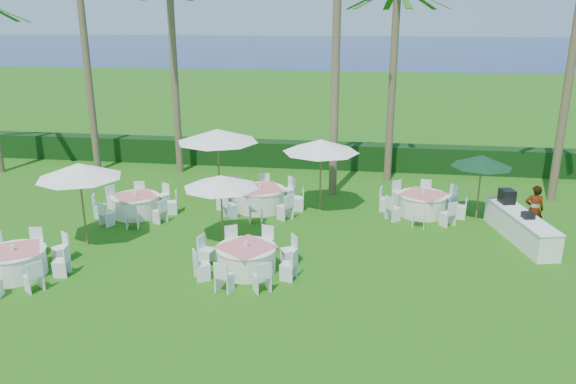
{
  "coord_description": "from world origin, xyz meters",
  "views": [
    {
      "loc": [
        4.16,
        -14.28,
        7.13
      ],
      "look_at": [
        1.55,
        3.8,
        1.3
      ],
      "focal_mm": 35.0,
      "sensor_mm": 36.0,
      "label": 1
    }
  ],
  "objects_px": {
    "umbrella_c": "(218,135)",
    "banquet_table_b": "(246,258)",
    "umbrella_b": "(221,181)",
    "staff_person": "(534,209)",
    "banquet_table_e": "(260,198)",
    "buffet_table": "(520,226)",
    "banquet_table_a": "(15,262)",
    "banquet_table_d": "(136,205)",
    "umbrella_a": "(79,171)",
    "banquet_table_f": "(422,204)",
    "umbrella_d": "(321,146)",
    "umbrella_green": "(482,161)"
  },
  "relations": [
    {
      "from": "banquet_table_b",
      "to": "umbrella_green",
      "type": "relative_size",
      "value": 1.27
    },
    {
      "from": "umbrella_b",
      "to": "umbrella_c",
      "type": "xyz_separation_m",
      "value": [
        -1.24,
        4.3,
        0.54
      ]
    },
    {
      "from": "umbrella_a",
      "to": "staff_person",
      "type": "xyz_separation_m",
      "value": [
        14.47,
        3.1,
        -1.63
      ]
    },
    {
      "from": "banquet_table_a",
      "to": "umbrella_green",
      "type": "relative_size",
      "value": 1.28
    },
    {
      "from": "umbrella_green",
      "to": "buffet_table",
      "type": "height_order",
      "value": "umbrella_green"
    },
    {
      "from": "banquet_table_d",
      "to": "umbrella_a",
      "type": "relative_size",
      "value": 1.1
    },
    {
      "from": "banquet_table_b",
      "to": "banquet_table_e",
      "type": "distance_m",
      "value": 5.39
    },
    {
      "from": "banquet_table_a",
      "to": "banquet_table_e",
      "type": "relative_size",
      "value": 0.92
    },
    {
      "from": "banquet_table_d",
      "to": "umbrella_green",
      "type": "relative_size",
      "value": 1.25
    },
    {
      "from": "umbrella_c",
      "to": "staff_person",
      "type": "xyz_separation_m",
      "value": [
        11.4,
        -1.97,
        -1.77
      ]
    },
    {
      "from": "banquet_table_d",
      "to": "umbrella_a",
      "type": "distance_m",
      "value": 3.58
    },
    {
      "from": "umbrella_b",
      "to": "staff_person",
      "type": "xyz_separation_m",
      "value": [
        10.16,
        2.33,
        -1.24
      ]
    },
    {
      "from": "banquet_table_f",
      "to": "umbrella_a",
      "type": "bearing_deg",
      "value": -157.67
    },
    {
      "from": "banquet_table_a",
      "to": "banquet_table_f",
      "type": "height_order",
      "value": "banquet_table_f"
    },
    {
      "from": "banquet_table_e",
      "to": "buffet_table",
      "type": "distance_m",
      "value": 9.18
    },
    {
      "from": "banquet_table_e",
      "to": "umbrella_c",
      "type": "relative_size",
      "value": 1.05
    },
    {
      "from": "banquet_table_e",
      "to": "umbrella_d",
      "type": "xyz_separation_m",
      "value": [
        2.25,
        0.27,
        2.05
      ]
    },
    {
      "from": "umbrella_c",
      "to": "banquet_table_b",
      "type": "bearing_deg",
      "value": -68.6
    },
    {
      "from": "umbrella_c",
      "to": "banquet_table_e",
      "type": "bearing_deg",
      "value": -26.59
    },
    {
      "from": "umbrella_b",
      "to": "umbrella_d",
      "type": "relative_size",
      "value": 0.85
    },
    {
      "from": "banquet_table_f",
      "to": "umbrella_b",
      "type": "xyz_separation_m",
      "value": [
        -6.63,
        -3.72,
        1.67
      ]
    },
    {
      "from": "buffet_table",
      "to": "banquet_table_f",
      "type": "bearing_deg",
      "value": 145.79
    },
    {
      "from": "umbrella_a",
      "to": "umbrella_c",
      "type": "bearing_deg",
      "value": 58.89
    },
    {
      "from": "banquet_table_e",
      "to": "umbrella_d",
      "type": "bearing_deg",
      "value": 6.84
    },
    {
      "from": "umbrella_a",
      "to": "umbrella_d",
      "type": "relative_size",
      "value": 0.96
    },
    {
      "from": "umbrella_b",
      "to": "buffet_table",
      "type": "distance_m",
      "value": 9.88
    },
    {
      "from": "umbrella_c",
      "to": "buffet_table",
      "type": "distance_m",
      "value": 11.35
    },
    {
      "from": "umbrella_a",
      "to": "umbrella_d",
      "type": "bearing_deg",
      "value": 31.85
    },
    {
      "from": "banquet_table_b",
      "to": "umbrella_c",
      "type": "bearing_deg",
      "value": 111.4
    },
    {
      "from": "umbrella_c",
      "to": "umbrella_a",
      "type": "bearing_deg",
      "value": -121.11
    },
    {
      "from": "banquet_table_e",
      "to": "umbrella_a",
      "type": "distance_m",
      "value": 6.74
    },
    {
      "from": "banquet_table_a",
      "to": "umbrella_b",
      "type": "xyz_separation_m",
      "value": [
        5.22,
        3.17,
        1.68
      ]
    },
    {
      "from": "umbrella_b",
      "to": "staff_person",
      "type": "bearing_deg",
      "value": 12.9
    },
    {
      "from": "banquet_table_b",
      "to": "banquet_table_f",
      "type": "distance_m",
      "value": 7.85
    },
    {
      "from": "umbrella_b",
      "to": "umbrella_green",
      "type": "bearing_deg",
      "value": 22.07
    },
    {
      "from": "buffet_table",
      "to": "umbrella_d",
      "type": "bearing_deg",
      "value": 163.81
    },
    {
      "from": "banquet_table_f",
      "to": "umbrella_green",
      "type": "height_order",
      "value": "umbrella_green"
    },
    {
      "from": "banquet_table_b",
      "to": "staff_person",
      "type": "height_order",
      "value": "staff_person"
    },
    {
      "from": "umbrella_d",
      "to": "umbrella_a",
      "type": "bearing_deg",
      "value": -148.15
    },
    {
      "from": "buffet_table",
      "to": "staff_person",
      "type": "relative_size",
      "value": 2.33
    },
    {
      "from": "banquet_table_e",
      "to": "buffet_table",
      "type": "xyz_separation_m",
      "value": [
        9.02,
        -1.69,
        0.04
      ]
    },
    {
      "from": "banquet_table_d",
      "to": "umbrella_green",
      "type": "xyz_separation_m",
      "value": [
        12.37,
        1.37,
        1.78
      ]
    },
    {
      "from": "banquet_table_f",
      "to": "umbrella_c",
      "type": "bearing_deg",
      "value": 175.74
    },
    {
      "from": "banquet_table_b",
      "to": "banquet_table_a",
      "type": "bearing_deg",
      "value": -169.45
    },
    {
      "from": "banquet_table_d",
      "to": "buffet_table",
      "type": "bearing_deg",
      "value": -1.7
    },
    {
      "from": "banquet_table_f",
      "to": "umbrella_c",
      "type": "relative_size",
      "value": 0.98
    },
    {
      "from": "banquet_table_e",
      "to": "buffet_table",
      "type": "relative_size",
      "value": 0.85
    },
    {
      "from": "banquet_table_b",
      "to": "buffet_table",
      "type": "relative_size",
      "value": 0.77
    },
    {
      "from": "banquet_table_b",
      "to": "umbrella_b",
      "type": "bearing_deg",
      "value": 121.78
    },
    {
      "from": "umbrella_green",
      "to": "buffet_table",
      "type": "distance_m",
      "value": 2.67
    }
  ]
}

